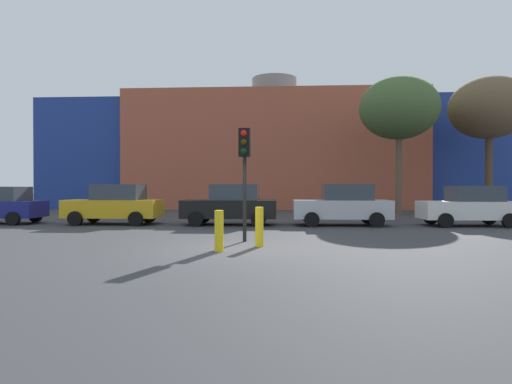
# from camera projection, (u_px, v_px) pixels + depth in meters

# --- Properties ---
(ground_plane) EXTENTS (200.00, 200.00, 0.00)m
(ground_plane) POSITION_uv_depth(u_px,v_px,m) (236.00, 248.00, 12.05)
(ground_plane) COLOR #38383A
(building_backdrop) EXTENTS (38.73, 11.36, 11.50)m
(building_backdrop) POSITION_uv_depth(u_px,v_px,m) (274.00, 154.00, 38.34)
(building_backdrop) COLOR #B2563D
(building_backdrop) RESTS_ON ground_plane
(parked_car_0) EXTENTS (4.06, 1.99, 1.76)m
(parked_car_0) POSITION_uv_depth(u_px,v_px,m) (0.00, 205.00, 20.27)
(parked_car_0) COLOR navy
(parked_car_0) RESTS_ON ground_plane
(parked_car_1) EXTENTS (4.31, 2.11, 1.87)m
(parked_car_1) POSITION_uv_depth(u_px,v_px,m) (115.00, 204.00, 19.94)
(parked_car_1) COLOR gold
(parked_car_1) RESTS_ON ground_plane
(parked_car_2) EXTENTS (4.31, 2.11, 1.87)m
(parked_car_2) POSITION_uv_depth(u_px,v_px,m) (231.00, 205.00, 19.63)
(parked_car_2) COLOR black
(parked_car_2) RESTS_ON ground_plane
(parked_car_3) EXTENTS (4.32, 2.12, 1.87)m
(parked_car_3) POSITION_uv_depth(u_px,v_px,m) (343.00, 205.00, 19.33)
(parked_car_3) COLOR silver
(parked_car_3) RESTS_ON ground_plane
(parked_car_4) EXTENTS (4.14, 2.03, 1.80)m
(parked_car_4) POSITION_uv_depth(u_px,v_px,m) (470.00, 206.00, 19.00)
(parked_car_4) COLOR white
(parked_car_4) RESTS_ON ground_plane
(traffic_light_island) EXTENTS (0.38, 0.37, 3.60)m
(traffic_light_island) POSITION_uv_depth(u_px,v_px,m) (244.00, 158.00, 13.51)
(traffic_light_island) COLOR black
(traffic_light_island) RESTS_ON ground_plane
(bare_tree_0) EXTENTS (5.03, 5.03, 8.93)m
(bare_tree_0) POSITION_uv_depth(u_px,v_px,m) (489.00, 108.00, 27.73)
(bare_tree_0) COLOR brown
(bare_tree_0) RESTS_ON ground_plane
(bare_tree_1) EXTENTS (4.89, 4.89, 8.64)m
(bare_tree_1) POSITION_uv_depth(u_px,v_px,m) (399.00, 109.00, 26.59)
(bare_tree_1) COLOR brown
(bare_tree_1) RESTS_ON ground_plane
(bollard_yellow_0) EXTENTS (0.24, 0.24, 1.11)m
(bollard_yellow_0) POSITION_uv_depth(u_px,v_px,m) (219.00, 231.00, 11.42)
(bollard_yellow_0) COLOR yellow
(bollard_yellow_0) RESTS_ON ground_plane
(bollard_yellow_1) EXTENTS (0.24, 0.24, 1.15)m
(bollard_yellow_1) POSITION_uv_depth(u_px,v_px,m) (259.00, 227.00, 12.41)
(bollard_yellow_1) COLOR yellow
(bollard_yellow_1) RESTS_ON ground_plane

